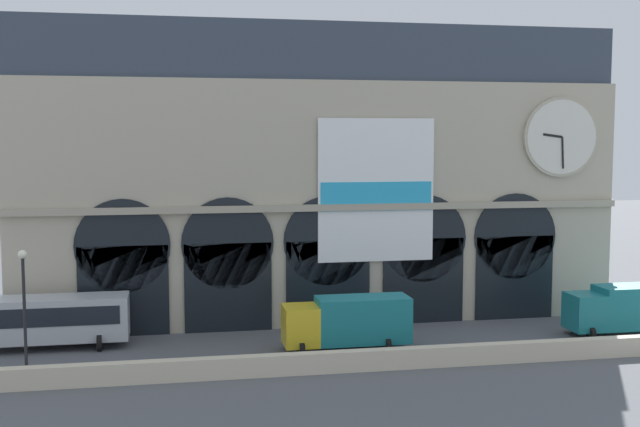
# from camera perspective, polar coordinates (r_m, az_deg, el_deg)

# --- Properties ---
(ground_plane) EXTENTS (200.00, 200.00, 0.00)m
(ground_plane) POSITION_cam_1_polar(r_m,az_deg,el_deg) (48.19, 1.75, -9.54)
(ground_plane) COLOR #54565B
(quay_parapet_wall) EXTENTS (90.00, 0.70, 1.12)m
(quay_parapet_wall) POSITION_cam_1_polar(r_m,az_deg,el_deg) (43.23, 3.25, -10.54)
(quay_parapet_wall) COLOR beige
(quay_parapet_wall) RESTS_ON ground
(station_building) EXTENTS (40.74, 6.28, 20.10)m
(station_building) POSITION_cam_1_polar(r_m,az_deg,el_deg) (54.40, 0.01, 2.65)
(station_building) COLOR #B2A891
(station_building) RESTS_ON ground
(bus_west) EXTENTS (11.00, 3.25, 3.10)m
(bus_west) POSITION_cam_1_polar(r_m,az_deg,el_deg) (49.97, -20.01, -7.23)
(bus_west) COLOR #ADB2B7
(bus_west) RESTS_ON ground
(box_truck_center) EXTENTS (7.50, 2.91, 3.12)m
(box_truck_center) POSITION_cam_1_polar(r_m,az_deg,el_deg) (47.03, 2.05, -7.79)
(box_truck_center) COLOR gold
(box_truck_center) RESTS_ON ground
(box_truck_east) EXTENTS (7.50, 2.91, 3.12)m
(box_truck_east) POSITION_cam_1_polar(r_m,az_deg,el_deg) (54.24, 21.23, -6.37)
(box_truck_east) COLOR #19727A
(box_truck_east) RESTS_ON ground
(street_lamp_quayside) EXTENTS (0.44, 0.44, 6.90)m
(street_lamp_quayside) POSITION_cam_1_polar(r_m,az_deg,el_deg) (42.53, -20.61, -5.81)
(street_lamp_quayside) COLOR black
(street_lamp_quayside) RESTS_ON ground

